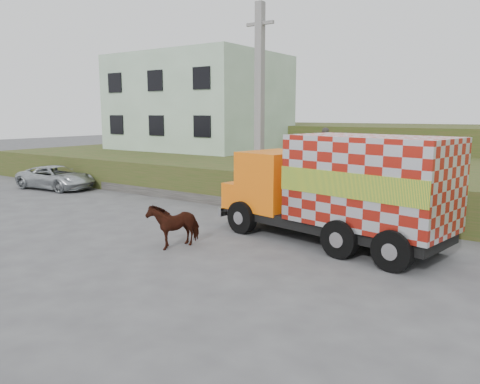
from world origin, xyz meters
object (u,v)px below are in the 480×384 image
Objects in this scene: suv at (56,177)px; utility_pole at (259,106)px; pedestrian at (325,148)px; cargo_truck at (339,189)px; cow at (174,224)px.

utility_pole is at bearing -87.15° from suv.
utility_pole is 4.63× the size of pedestrian.
cow is (-3.84, -2.84, -1.01)m from cargo_truck.
utility_pole reaches higher than suv.
utility_pole is at bearing 156.77° from cargo_truck.
utility_pole reaches higher than pedestrian.
cargo_truck is 6.42m from pedestrian.
cargo_truck is 4.88m from cow.
pedestrian is (0.81, 8.46, 1.72)m from cow.
cow reaches higher than suv.
suv is at bearing 173.90° from cow.
utility_pole is 1.89× the size of suv.
pedestrian reaches higher than suv.
utility_pole is at bearing 112.54° from cow.
cargo_truck is 4.94× the size of cow.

